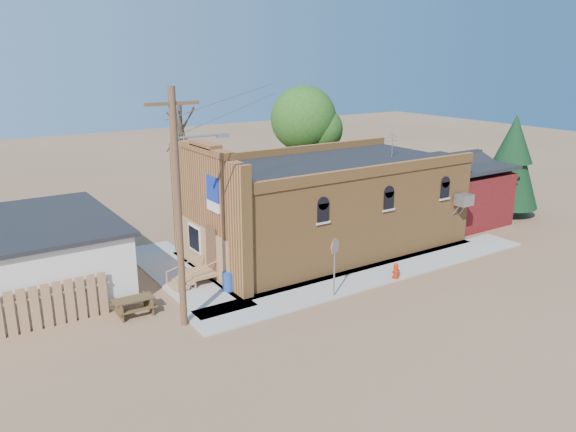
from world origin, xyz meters
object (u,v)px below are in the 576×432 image
utility_pole (179,205)px  stop_sign (335,252)px  picnic_table (134,304)px  trash_barrel (229,281)px  brick_bar (323,206)px  fire_hydrant (396,271)px

utility_pole → stop_sign: utility_pole is taller
stop_sign → picnic_table: bearing=154.6°
trash_barrel → picnic_table: size_ratio=0.52×
utility_pole → picnic_table: 4.97m
brick_bar → trash_barrel: brick_bar is taller
brick_bar → utility_pole: utility_pole is taller
fire_hydrant → trash_barrel: bearing=153.9°
brick_bar → utility_pole: (-9.79, -4.29, 2.43)m
utility_pole → stop_sign: size_ratio=3.47×
utility_pole → stop_sign: bearing=-10.8°
brick_bar → stop_sign: (-3.49, -5.49, -0.27)m
brick_bar → fire_hydrant: brick_bar is taller
stop_sign → utility_pole: bearing=166.5°
utility_pole → fire_hydrant: (9.92, -1.20, -4.33)m
brick_bar → utility_pole: size_ratio=1.82×
brick_bar → trash_barrel: 7.59m
fire_hydrant → trash_barrel: 7.70m
brick_bar → fire_hydrant: 5.82m
picnic_table → utility_pole: bearing=-54.0°
fire_hydrant → picnic_table: size_ratio=0.45×
utility_pole → fire_hydrant: utility_pole is taller
trash_barrel → utility_pole: bearing=-147.3°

